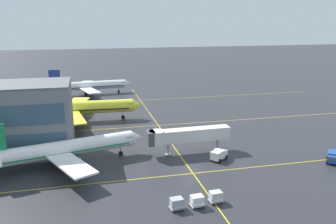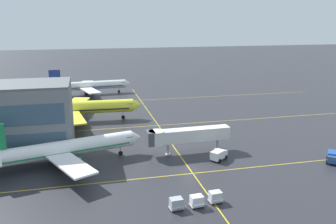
{
  "view_description": "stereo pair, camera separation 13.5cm",
  "coord_description": "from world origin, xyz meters",
  "views": [
    {
      "loc": [
        -18.87,
        -60.95,
        28.38
      ],
      "look_at": [
        1.21,
        23.68,
        5.4
      ],
      "focal_mm": 37.67,
      "sensor_mm": 36.0,
      "label": 1
    },
    {
      "loc": [
        -18.73,
        -60.98,
        28.38
      ],
      "look_at": [
        1.21,
        23.68,
        5.4
      ],
      "focal_mm": 37.67,
      "sensor_mm": 36.0,
      "label": 2
    }
  ],
  "objects": [
    {
      "name": "ground_plane",
      "position": [
        0.0,
        0.0,
        0.0
      ],
      "size": [
        600.0,
        600.0,
        0.0
      ],
      "primitive_type": "plane",
      "color": "#28282D"
    },
    {
      "name": "airliner_front_gate",
      "position": [
        -23.68,
        7.71,
        3.45
      ],
      "size": [
        32.22,
        27.41,
        10.12
      ],
      "color": "white",
      "rests_on": "ground"
    },
    {
      "name": "airliner_second_row",
      "position": [
        -21.99,
        39.49,
        3.95
      ],
      "size": [
        37.16,
        32.07,
        11.56
      ],
      "color": "yellow",
      "rests_on": "ground"
    },
    {
      "name": "airliner_third_row",
      "position": [
        -17.74,
        76.87,
        3.45
      ],
      "size": [
        32.49,
        27.93,
        10.1
      ],
      "color": "white",
      "rests_on": "ground"
    },
    {
      "name": "taxiway_markings",
      "position": [
        0.0,
        30.12,
        0.0
      ],
      "size": [
        134.33,
        106.0,
        0.01
      ],
      "color": "yellow",
      "rests_on": "ground"
    },
    {
      "name": "service_truck_red_van",
      "position": [
        7.27,
        3.19,
        1.18
      ],
      "size": [
        4.38,
        3.95,
        2.1
      ],
      "color": "white",
      "rests_on": "ground"
    },
    {
      "name": "service_truck_catering",
      "position": [
        29.38,
        -3.36,
        1.18
      ],
      "size": [
        3.98,
        4.37,
        2.1
      ],
      "color": "#1E4793",
      "rests_on": "ground"
    },
    {
      "name": "baggage_cart_row_leftmost",
      "position": [
        -6.35,
        -13.97,
        1.0
      ],
      "size": [
        2.81,
        1.84,
        1.86
      ],
      "color": "#99999E",
      "rests_on": "ground"
    },
    {
      "name": "baggage_cart_row_second",
      "position": [
        -3.04,
        -13.93,
        1.0
      ],
      "size": [
        2.81,
        1.84,
        1.86
      ],
      "color": "#99999E",
      "rests_on": "ground"
    },
    {
      "name": "baggage_cart_row_middle",
      "position": [
        0.28,
        -13.32,
        1.0
      ],
      "size": [
        2.81,
        1.84,
        1.86
      ],
      "color": "#99999E",
      "rests_on": "ground"
    },
    {
      "name": "jet_bridge",
      "position": [
        0.89,
        8.53,
        4.06
      ],
      "size": [
        18.5,
        3.52,
        5.58
      ],
      "color": "silver",
      "rests_on": "ground"
    }
  ]
}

